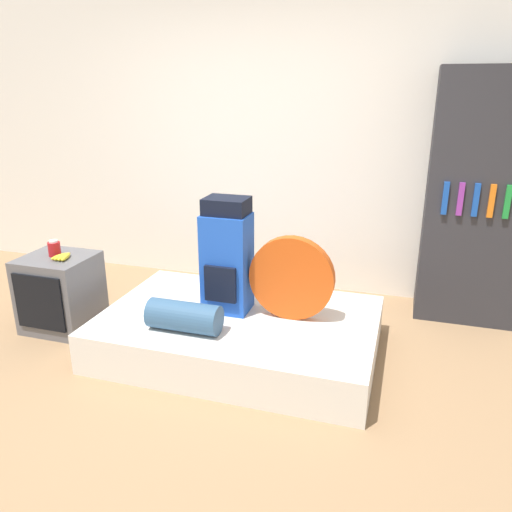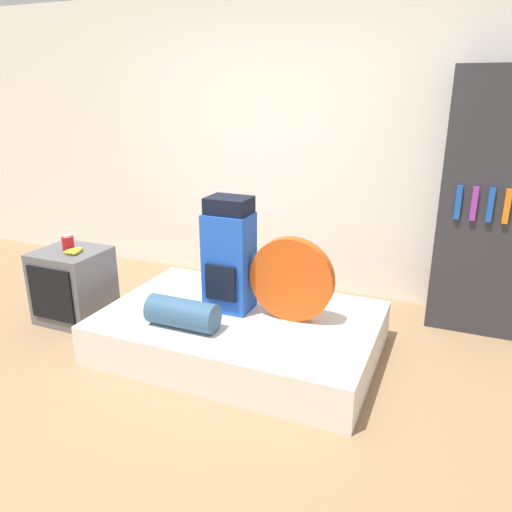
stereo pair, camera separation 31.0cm
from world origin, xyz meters
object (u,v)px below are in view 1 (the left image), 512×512
object	(u,v)px
backpack	(227,257)
bookshelf	(480,200)
sleeping_roll	(184,316)
canister	(54,249)
tent_bag	(292,278)
television	(61,292)

from	to	relation	value
backpack	bookshelf	bearing A→B (deg)	31.54
sleeping_roll	canister	size ratio (longest dim) A/B	3.91
sleeping_roll	bookshelf	size ratio (longest dim) A/B	0.25
canister	bookshelf	bearing A→B (deg)	20.42
backpack	sleeping_roll	distance (m)	0.52
canister	sleeping_roll	bearing A→B (deg)	-13.91
tent_bag	canister	bearing A→B (deg)	-176.91
tent_bag	canister	world-z (taller)	tent_bag
television	backpack	bearing A→B (deg)	5.01
backpack	tent_bag	distance (m)	0.48
tent_bag	sleeping_roll	world-z (taller)	tent_bag
canister	bookshelf	distance (m)	3.29
backpack	sleeping_roll	xyz separation A→B (m)	(-0.16, -0.40, -0.30)
tent_bag	canister	xyz separation A→B (m)	(-1.83, -0.10, 0.07)
backpack	tent_bag	bearing A→B (deg)	0.20
backpack	canister	distance (m)	1.37
backpack	canister	bearing A→B (deg)	-175.92
backpack	television	size ratio (longest dim) A/B	1.39
bookshelf	tent_bag	bearing A→B (deg)	-139.82
tent_bag	sleeping_roll	distance (m)	0.76
backpack	bookshelf	size ratio (longest dim) A/B	0.42
backpack	sleeping_roll	world-z (taller)	backpack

